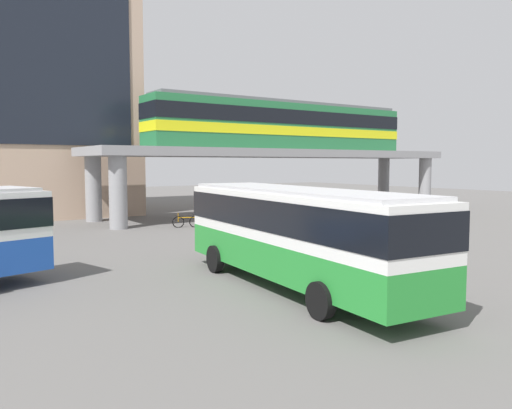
% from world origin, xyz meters
% --- Properties ---
extents(ground_plane, '(120.00, 120.00, 0.00)m').
position_xyz_m(ground_plane, '(0.00, 10.00, 0.00)').
color(ground_plane, '#605E5B').
extents(elevated_platform, '(31.46, 6.58, 5.08)m').
position_xyz_m(elevated_platform, '(13.96, 19.63, 4.40)').
color(elevated_platform, gray).
rests_on(elevated_platform, ground_plane).
extents(train, '(23.32, 2.96, 3.84)m').
position_xyz_m(train, '(14.06, 19.63, 7.04)').
color(train, '#26723F').
rests_on(train, elevated_platform).
extents(bus_main, '(3.59, 11.23, 3.22)m').
position_xyz_m(bus_main, '(-1.05, -0.85, 1.99)').
color(bus_main, '#268C33').
rests_on(bus_main, ground_plane).
extents(bicycle_red, '(1.72, 0.63, 1.04)m').
position_xyz_m(bicycle_red, '(10.61, 15.79, 0.36)').
color(bicycle_red, black).
rests_on(bicycle_red, ground_plane).
extents(bicycle_orange, '(1.68, 0.74, 1.04)m').
position_xyz_m(bicycle_orange, '(3.21, 15.45, 0.36)').
color(bicycle_orange, black).
rests_on(bicycle_orange, ground_plane).
extents(bicycle_silver, '(1.79, 0.25, 1.04)m').
position_xyz_m(bicycle_silver, '(13.13, 15.10, 0.36)').
color(bicycle_silver, black).
rests_on(bicycle_silver, ground_plane).
extents(pedestrian_walking_across, '(0.40, 0.47, 1.66)m').
position_xyz_m(pedestrian_walking_across, '(9.72, 6.59, 0.78)').
color(pedestrian_walking_across, '#26262D').
rests_on(pedestrian_walking_across, ground_plane).
extents(pedestrian_at_kerb, '(0.47, 0.46, 1.80)m').
position_xyz_m(pedestrian_at_kerb, '(8.91, 11.29, 0.85)').
color(pedestrian_at_kerb, maroon).
rests_on(pedestrian_at_kerb, ground_plane).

